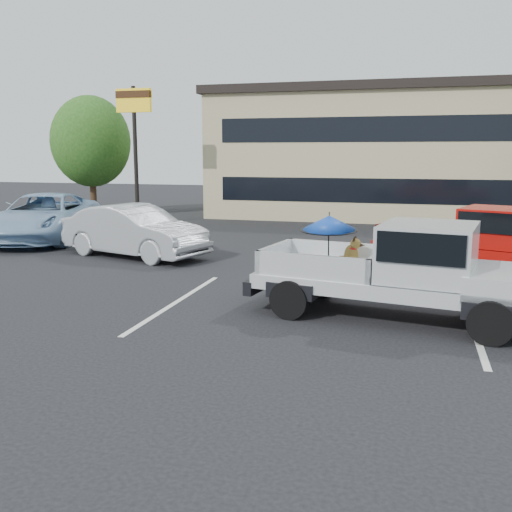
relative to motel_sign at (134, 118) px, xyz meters
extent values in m
plane|color=black|center=(10.00, -14.00, -4.65)|extent=(90.00, 90.00, 0.00)
cube|color=silver|center=(7.00, -12.00, -4.65)|extent=(0.12, 5.00, 0.01)
cube|color=silver|center=(13.00, -12.00, -4.65)|extent=(0.12, 5.00, 0.01)
cube|color=tan|center=(12.00, 7.00, -1.65)|extent=(20.00, 8.00, 6.00)
cube|color=black|center=(12.00, 7.00, 1.45)|extent=(20.40, 8.40, 0.40)
cube|color=black|center=(12.00, 3.02, -3.15)|extent=(18.00, 0.08, 1.10)
cube|color=black|center=(12.00, 3.02, -0.45)|extent=(18.00, 0.08, 1.10)
cylinder|color=black|center=(0.00, 0.00, -1.65)|extent=(0.18, 0.18, 6.00)
cube|color=yellow|center=(0.00, 0.00, 0.75)|extent=(1.60, 0.18, 1.00)
cube|color=#381E0C|center=(0.00, 0.00, 1.00)|extent=(1.60, 0.22, 0.30)
cylinder|color=#332114|center=(-4.00, 3.00, -3.44)|extent=(0.32, 0.32, 2.42)
ellipsoid|color=#1D4E16|center=(-4.00, 3.00, -0.91)|extent=(3.96, 3.96, 4.55)
cylinder|color=#332114|center=(16.00, 10.00, -3.22)|extent=(0.32, 0.32, 2.86)
ellipsoid|color=#1D4E16|center=(16.00, 10.00, -0.23)|extent=(4.68, 4.68, 5.38)
cylinder|color=black|center=(9.61, -12.60, -4.27)|extent=(0.80, 0.40, 0.76)
cylinder|color=black|center=(9.92, -10.78, -4.27)|extent=(0.80, 0.40, 0.76)
cylinder|color=black|center=(13.16, -13.20, -4.27)|extent=(0.80, 0.40, 0.76)
cylinder|color=black|center=(13.47, -11.39, -4.27)|extent=(0.80, 0.40, 0.76)
cube|color=silver|center=(11.59, -12.00, -3.98)|extent=(5.64, 2.80, 0.28)
cube|color=silver|center=(13.56, -12.34, -3.77)|extent=(1.80, 2.15, 0.46)
cube|color=black|center=(8.88, -11.54, -4.15)|extent=(0.51, 1.96, 0.28)
cube|color=silver|center=(12.13, -12.09, -3.30)|extent=(1.94, 2.09, 1.05)
cube|color=black|center=(12.13, -12.09, -3.10)|extent=(1.81, 2.17, 0.55)
cube|color=black|center=(10.16, -11.76, -3.92)|extent=(2.58, 2.20, 0.10)
cube|color=silver|center=(10.31, -10.90, -3.62)|extent=(2.28, 0.49, 0.50)
cube|color=silver|center=(10.01, -12.61, -3.62)|extent=(2.28, 0.49, 0.50)
cube|color=silver|center=(9.08, -11.57, -3.62)|extent=(0.41, 1.83, 0.50)
cube|color=silver|center=(11.24, -11.94, -3.62)|extent=(0.41, 1.83, 0.50)
ellipsoid|color=brown|center=(10.49, -11.45, -3.72)|extent=(0.51, 0.45, 0.30)
cylinder|color=brown|center=(10.72, -11.57, -3.76)|extent=(0.07, 0.07, 0.23)
cylinder|color=brown|center=(10.75, -11.42, -3.76)|extent=(0.07, 0.07, 0.23)
ellipsoid|color=brown|center=(10.65, -11.48, -3.53)|extent=(0.33, 0.30, 0.41)
cylinder|color=red|center=(10.67, -11.48, -3.40)|extent=(0.20, 0.20, 0.04)
sphere|color=brown|center=(10.73, -11.50, -3.30)|extent=(0.22, 0.22, 0.22)
cone|color=black|center=(10.85, -11.52, -3.32)|extent=(0.17, 0.13, 0.10)
cone|color=black|center=(10.71, -11.55, -3.19)|extent=(0.08, 0.08, 0.11)
cone|color=black|center=(10.72, -11.44, -3.19)|extent=(0.08, 0.08, 0.11)
cylinder|color=brown|center=(10.32, -11.43, -3.81)|extent=(0.27, 0.05, 0.09)
cylinder|color=black|center=(10.29, -12.23, -3.35)|extent=(0.02, 0.10, 1.05)
cone|color=#123CA5|center=(10.29, -12.23, -2.80)|extent=(1.10, 1.12, 0.36)
cylinder|color=black|center=(10.29, -12.23, -2.64)|extent=(0.02, 0.02, 0.10)
cylinder|color=black|center=(10.29, -12.23, -2.93)|extent=(1.10, 1.10, 0.09)
cylinder|color=black|center=(11.50, -7.20, -4.29)|extent=(0.76, 0.49, 0.71)
cylinder|color=black|center=(12.08, -5.57, -4.29)|extent=(0.76, 0.49, 0.71)
cube|color=#AE0E09|center=(13.43, -6.97, -4.02)|extent=(5.38, 3.39, 0.26)
cube|color=black|center=(10.99, -6.10, -4.18)|extent=(0.77, 1.79, 0.26)
cube|color=#AE0E09|center=(13.92, -7.14, -3.38)|extent=(2.04, 2.15, 0.99)
cube|color=black|center=(13.92, -7.14, -3.19)|extent=(1.94, 2.19, 0.52)
cube|color=black|center=(12.14, -6.51, -3.97)|extent=(2.61, 2.35, 0.09)
cube|color=#AE0E09|center=(12.42, -5.74, -3.68)|extent=(2.07, 0.81, 0.47)
cube|color=#AE0E09|center=(11.87, -7.28, -3.68)|extent=(2.07, 0.81, 0.47)
cube|color=#AE0E09|center=(11.17, -6.17, -3.68)|extent=(0.67, 1.66, 0.47)
cube|color=#AE0E09|center=(13.12, -6.86, -3.68)|extent=(0.67, 1.66, 0.47)
imported|color=#A7A9AE|center=(3.59, -7.27, -3.86)|extent=(5.12, 3.05, 1.59)
imported|color=#87A9CA|center=(-1.17, -5.09, -3.80)|extent=(4.38, 6.67, 1.71)
camera|label=1|loc=(11.80, -23.06, -1.48)|focal=40.00mm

